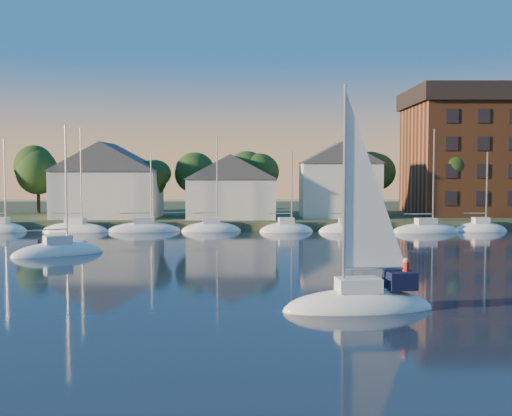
{
  "coord_description": "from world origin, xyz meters",
  "views": [
    {
      "loc": [
        -3.09,
        -24.76,
        7.15
      ],
      "look_at": [
        -2.99,
        22.0,
        4.36
      ],
      "focal_mm": 45.0,
      "sensor_mm": 36.0,
      "label": 1
    }
  ],
  "objects_px": {
    "clubhouse_centre": "(232,186)",
    "hero_sailboat": "(361,299)",
    "clubhouse_west": "(108,179)",
    "clubhouse_east": "(339,179)",
    "drifting_sailboat_left": "(58,254)"
  },
  "relations": [
    {
      "from": "clubhouse_west",
      "to": "clubhouse_centre",
      "type": "height_order",
      "value": "clubhouse_west"
    },
    {
      "from": "clubhouse_centre",
      "to": "drifting_sailboat_left",
      "type": "xyz_separation_m",
      "value": [
        -13.66,
        -28.08,
        -5.04
      ]
    },
    {
      "from": "clubhouse_centre",
      "to": "clubhouse_east",
      "type": "bearing_deg",
      "value": 8.13
    },
    {
      "from": "clubhouse_east",
      "to": "clubhouse_west",
      "type": "bearing_deg",
      "value": -178.09
    },
    {
      "from": "clubhouse_east",
      "to": "drifting_sailboat_left",
      "type": "distance_m",
      "value": 41.29
    },
    {
      "from": "clubhouse_east",
      "to": "hero_sailboat",
      "type": "relative_size",
      "value": 0.84
    },
    {
      "from": "clubhouse_east",
      "to": "drifting_sailboat_left",
      "type": "bearing_deg",
      "value": -132.6
    },
    {
      "from": "clubhouse_centre",
      "to": "hero_sailboat",
      "type": "height_order",
      "value": "hero_sailboat"
    },
    {
      "from": "clubhouse_centre",
      "to": "hero_sailboat",
      "type": "distance_m",
      "value": 50.31
    },
    {
      "from": "clubhouse_centre",
      "to": "drifting_sailboat_left",
      "type": "bearing_deg",
      "value": -115.94
    },
    {
      "from": "clubhouse_west",
      "to": "drifting_sailboat_left",
      "type": "relative_size",
      "value": 1.14
    },
    {
      "from": "drifting_sailboat_left",
      "to": "clubhouse_west",
      "type": "bearing_deg",
      "value": 63.29
    },
    {
      "from": "clubhouse_centre",
      "to": "drifting_sailboat_left",
      "type": "relative_size",
      "value": 0.96
    },
    {
      "from": "clubhouse_west",
      "to": "drifting_sailboat_left",
      "type": "distance_m",
      "value": 29.75
    },
    {
      "from": "clubhouse_west",
      "to": "clubhouse_east",
      "type": "height_order",
      "value": "clubhouse_east"
    }
  ]
}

